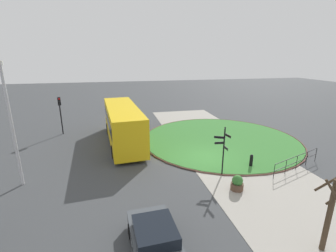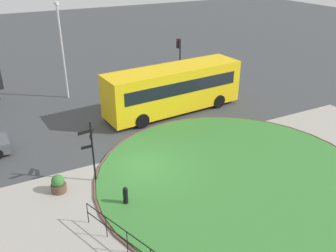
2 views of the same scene
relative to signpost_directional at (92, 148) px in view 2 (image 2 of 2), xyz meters
name	(u,v)px [view 2 (image 2 of 2)]	position (x,y,z in m)	size (l,w,h in m)	color
ground	(145,167)	(2.79, -0.02, -1.90)	(120.00, 120.00, 0.00)	#3D3F42
sidewalk_paving	(164,189)	(2.79, -2.26, -1.89)	(32.00, 7.50, 0.02)	#9E998E
grass_island	(234,174)	(6.53, -2.89, -1.85)	(14.13, 14.13, 0.10)	#387A33
grass_kerb_ring	(234,174)	(6.53, -2.89, -1.85)	(14.44, 14.44, 0.11)	brown
signpost_directional	(92,148)	(0.00, 0.00, 0.00)	(0.95, 0.71, 3.29)	black
bollard_foreground	(126,196)	(0.68, -2.54, -1.42)	(0.23, 0.23, 0.94)	black
railing_grass_edge	(127,239)	(-0.36, -5.34, -1.22)	(1.72, 4.77, 1.04)	black
bus_yellow	(174,88)	(7.71, 5.91, -0.14)	(10.20, 3.31, 3.27)	yellow
traffic_light_near	(179,50)	(11.38, 11.72, 0.84)	(0.48, 0.32, 3.74)	black
lamppost_tall	(62,48)	(1.64, 12.23, 2.01)	(0.32, 0.32, 7.25)	#B7B7BC
planter_near_signpost	(58,184)	(-1.81, -0.11, -1.48)	(0.73, 0.73, 0.92)	brown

